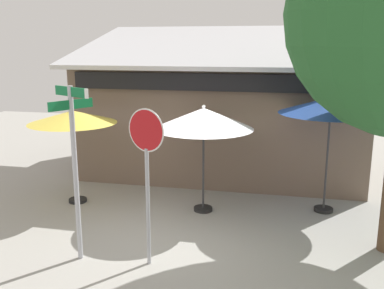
# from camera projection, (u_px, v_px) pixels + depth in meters

# --- Properties ---
(ground_plane) EXTENTS (28.00, 28.00, 0.10)m
(ground_plane) POSITION_uv_depth(u_px,v_px,m) (176.00, 233.00, 9.08)
(ground_plane) COLOR #9E9B93
(cafe_building) EXTENTS (8.48, 4.95, 4.45)m
(cafe_building) POSITION_uv_depth(u_px,v_px,m) (223.00, 115.00, 13.24)
(cafe_building) COLOR #705B4C
(cafe_building) RESTS_ON ground
(street_sign_post) EXTENTS (0.82, 0.77, 3.16)m
(street_sign_post) POSITION_uv_depth(u_px,v_px,m) (75.00, 157.00, 7.49)
(street_sign_post) COLOR #A8AAB2
(street_sign_post) RESTS_ON ground
(stop_sign) EXTENTS (0.70, 0.27, 2.80)m
(stop_sign) POSITION_uv_depth(u_px,v_px,m) (147.00, 159.00, 7.29)
(stop_sign) COLOR #A8AAB2
(stop_sign) RESTS_ON ground
(patio_umbrella_mustard_left) EXTENTS (2.11, 2.11, 2.37)m
(patio_umbrella_mustard_left) POSITION_uv_depth(u_px,v_px,m) (73.00, 118.00, 10.27)
(patio_umbrella_mustard_left) COLOR black
(patio_umbrella_mustard_left) RESTS_ON ground
(patio_umbrella_ivory_center) EXTENTS (2.28, 2.28, 2.52)m
(patio_umbrella_ivory_center) POSITION_uv_depth(u_px,v_px,m) (204.00, 119.00, 9.68)
(patio_umbrella_ivory_center) COLOR black
(patio_umbrella_ivory_center) RESTS_ON ground
(patio_umbrella_royal_blue_right) EXTENTS (2.32, 2.32, 2.77)m
(patio_umbrella_royal_blue_right) POSITION_uv_depth(u_px,v_px,m) (331.00, 106.00, 9.58)
(patio_umbrella_royal_blue_right) COLOR black
(patio_umbrella_royal_blue_right) RESTS_ON ground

